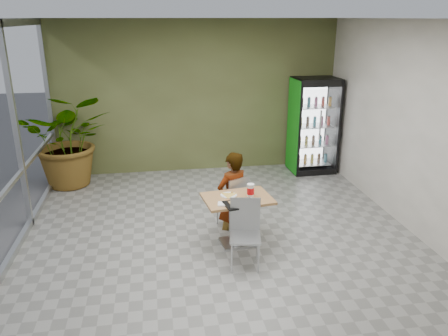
{
  "coord_description": "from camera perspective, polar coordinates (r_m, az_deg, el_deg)",
  "views": [
    {
      "loc": [
        -0.92,
        -5.69,
        3.22
      ],
      "look_at": [
        0.11,
        0.62,
        1.0
      ],
      "focal_mm": 35.0,
      "sensor_mm": 36.0,
      "label": 1
    }
  ],
  "objects": [
    {
      "name": "potted_plant",
      "position": [
        9.12,
        -19.54,
        3.51
      ],
      "size": [
        1.7,
        1.48,
        1.87
      ],
      "primitive_type": "imported",
      "rotation": [
        0.0,
        0.0,
        0.01
      ],
      "color": "#245C2A",
      "rests_on": "ground"
    },
    {
      "name": "napkin_stack",
      "position": [
        6.09,
        -0.13,
        -4.71
      ],
      "size": [
        0.17,
        0.17,
        0.02
      ],
      "primitive_type": "cube",
      "rotation": [
        0.0,
        0.0,
        -0.19
      ],
      "color": "white",
      "rests_on": "dining_table"
    },
    {
      "name": "chair_near",
      "position": [
        5.94,
        2.78,
        -7.69
      ],
      "size": [
        0.48,
        0.48,
        0.92
      ],
      "rotation": [
        0.0,
        0.0,
        -0.19
      ],
      "color": "#A9ABAE",
      "rests_on": "ground"
    },
    {
      "name": "pizza_plate",
      "position": [
        6.38,
        0.61,
        -3.48
      ],
      "size": [
        0.33,
        0.33,
        0.03
      ],
      "color": "white",
      "rests_on": "dining_table"
    },
    {
      "name": "chair_far",
      "position": [
        6.92,
        1.48,
        -3.96
      ],
      "size": [
        0.52,
        0.52,
        0.87
      ],
      "rotation": [
        0.0,
        0.0,
        3.61
      ],
      "color": "#A9ABAE",
      "rests_on": "ground"
    },
    {
      "name": "seated_woman",
      "position": [
        6.95,
        1.09,
        -4.09
      ],
      "size": [
        0.68,
        0.59,
        1.56
      ],
      "primitive_type": "imported",
      "rotation": [
        0.0,
        0.0,
        3.61
      ],
      "color": "black",
      "rests_on": "ground"
    },
    {
      "name": "room_envelope",
      "position": [
        5.99,
        -0.09,
        3.44
      ],
      "size": [
        6.0,
        7.0,
        3.2
      ],
      "primitive_type": null,
      "color": "silver",
      "rests_on": "ground"
    },
    {
      "name": "dining_table",
      "position": [
        6.41,
        1.75,
        -5.62
      ],
      "size": [
        1.05,
        0.8,
        0.75
      ],
      "rotation": [
        0.0,
        0.0,
        0.13
      ],
      "color": "#A56946",
      "rests_on": "ground"
    },
    {
      "name": "soda_cup",
      "position": [
        6.34,
        3.49,
        -2.92
      ],
      "size": [
        0.11,
        0.11,
        0.19
      ],
      "color": "white",
      "rests_on": "dining_table"
    },
    {
      "name": "ground",
      "position": [
        6.6,
        -0.08,
        -10.04
      ],
      "size": [
        7.0,
        7.0,
        0.0
      ],
      "primitive_type": "plane",
      "color": "gray",
      "rests_on": "ground"
    },
    {
      "name": "beverage_fridge",
      "position": [
        9.57,
        11.59,
        5.43
      ],
      "size": [
        0.94,
        0.73,
        2.03
      ],
      "rotation": [
        0.0,
        0.0,
        0.03
      ],
      "color": "black",
      "rests_on": "ground"
    },
    {
      "name": "cafeteria_tray",
      "position": [
        6.08,
        2.11,
        -4.73
      ],
      "size": [
        0.48,
        0.39,
        0.02
      ],
      "primitive_type": "cube",
      "rotation": [
        0.0,
        0.0,
        0.19
      ],
      "color": "black",
      "rests_on": "dining_table"
    }
  ]
}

